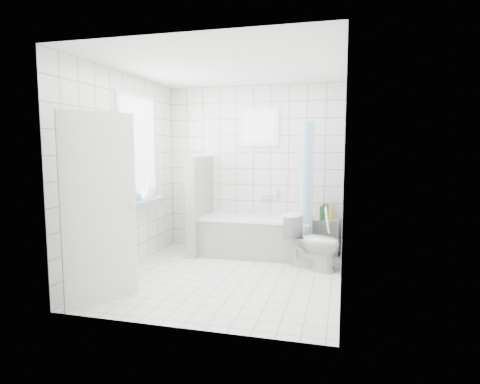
# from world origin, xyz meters

# --- Properties ---
(ground) EXTENTS (3.00, 3.00, 0.00)m
(ground) POSITION_xyz_m (0.00, 0.00, 0.00)
(ground) COLOR white
(ground) RESTS_ON ground
(ceiling) EXTENTS (3.00, 3.00, 0.00)m
(ceiling) POSITION_xyz_m (0.00, 0.00, 2.60)
(ceiling) COLOR white
(ceiling) RESTS_ON ground
(wall_back) EXTENTS (2.80, 0.02, 2.60)m
(wall_back) POSITION_xyz_m (0.00, 1.50, 1.30)
(wall_back) COLOR white
(wall_back) RESTS_ON ground
(wall_front) EXTENTS (2.80, 0.02, 2.60)m
(wall_front) POSITION_xyz_m (0.00, -1.50, 1.30)
(wall_front) COLOR white
(wall_front) RESTS_ON ground
(wall_left) EXTENTS (0.02, 3.00, 2.60)m
(wall_left) POSITION_xyz_m (-1.40, 0.00, 1.30)
(wall_left) COLOR white
(wall_left) RESTS_ON ground
(wall_right) EXTENTS (0.02, 3.00, 2.60)m
(wall_right) POSITION_xyz_m (1.40, 0.00, 1.30)
(wall_right) COLOR white
(wall_right) RESTS_ON ground
(window_left) EXTENTS (0.01, 0.90, 1.40)m
(window_left) POSITION_xyz_m (-1.35, 0.30, 1.60)
(window_left) COLOR white
(window_left) RESTS_ON wall_left
(window_back) EXTENTS (0.50, 0.01, 0.50)m
(window_back) POSITION_xyz_m (0.10, 1.46, 1.95)
(window_back) COLOR white
(window_back) RESTS_ON wall_back
(window_sill) EXTENTS (0.18, 1.02, 0.08)m
(window_sill) POSITION_xyz_m (-1.31, 0.30, 0.86)
(window_sill) COLOR white
(window_sill) RESTS_ON wall_left
(door) EXTENTS (0.47, 0.69, 2.00)m
(door) POSITION_xyz_m (-1.03, -1.14, 1.00)
(door) COLOR silver
(door) RESTS_ON ground
(bathtub) EXTENTS (1.65, 0.77, 0.58)m
(bathtub) POSITION_xyz_m (0.14, 1.12, 0.29)
(bathtub) COLOR white
(bathtub) RESTS_ON ground
(partition_wall) EXTENTS (0.15, 0.85, 1.50)m
(partition_wall) POSITION_xyz_m (-0.75, 1.07, 0.75)
(partition_wall) COLOR white
(partition_wall) RESTS_ON ground
(tiled_ledge) EXTENTS (0.40, 0.24, 0.55)m
(tiled_ledge) POSITION_xyz_m (1.15, 1.38, 0.28)
(tiled_ledge) COLOR white
(tiled_ledge) RESTS_ON ground
(toilet) EXTENTS (0.83, 0.67, 0.74)m
(toilet) POSITION_xyz_m (1.03, 0.63, 0.37)
(toilet) COLOR silver
(toilet) RESTS_ON ground
(curtain_rod) EXTENTS (0.02, 0.80, 0.02)m
(curtain_rod) POSITION_xyz_m (0.91, 1.10, 2.00)
(curtain_rod) COLOR silver
(curtain_rod) RESTS_ON wall_back
(shower_curtain) EXTENTS (0.14, 0.48, 1.78)m
(shower_curtain) POSITION_xyz_m (0.91, 0.97, 1.10)
(shower_curtain) COLOR #49B4D6
(shower_curtain) RESTS_ON curtain_rod
(tub_faucet) EXTENTS (0.18, 0.06, 0.06)m
(tub_faucet) POSITION_xyz_m (0.24, 1.46, 0.85)
(tub_faucet) COLOR silver
(tub_faucet) RESTS_ON wall_back
(sill_bottles) EXTENTS (0.17, 0.74, 0.33)m
(sill_bottles) POSITION_xyz_m (-1.30, 0.21, 1.03)
(sill_bottles) COLOR #2EAAD1
(sill_bottles) RESTS_ON window_sill
(ledge_bottles) EXTENTS (0.20, 0.19, 0.25)m
(ledge_bottles) POSITION_xyz_m (1.16, 1.35, 0.67)
(ledge_bottles) COLOR red
(ledge_bottles) RESTS_ON tiled_ledge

